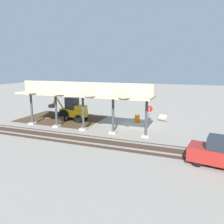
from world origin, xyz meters
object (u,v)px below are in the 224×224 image
object	(u,v)px
backhoe	(73,110)
distant_parked_car	(224,153)
stop_sign	(149,111)
concrete_pipe	(164,118)
traffic_barrel	(137,119)

from	to	relation	value
backhoe	distant_parked_car	xyz separation A→B (m)	(-15.56, 7.55, -0.29)
stop_sign	distant_parked_car	bearing A→B (deg)	125.33
stop_sign	concrete_pipe	xyz separation A→B (m)	(-1.44, -1.70, -1.08)
backhoe	traffic_barrel	bearing A→B (deg)	-167.27
stop_sign	traffic_barrel	xyz separation A→B (m)	(1.33, 0.17, -1.03)
stop_sign	concrete_pipe	world-z (taller)	stop_sign
concrete_pipe	traffic_barrel	size ratio (longest dim) A/B	1.30
concrete_pipe	backhoe	bearing A→B (deg)	19.10
concrete_pipe	distant_parked_car	distance (m)	12.31
stop_sign	traffic_barrel	distance (m)	1.69
backhoe	concrete_pipe	xyz separation A→B (m)	(-10.32, -3.57, -0.87)
traffic_barrel	backhoe	bearing A→B (deg)	12.73
backhoe	concrete_pipe	distance (m)	10.96
stop_sign	backhoe	size ratio (longest dim) A/B	0.40
backhoe	distant_parked_car	bearing A→B (deg)	154.12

